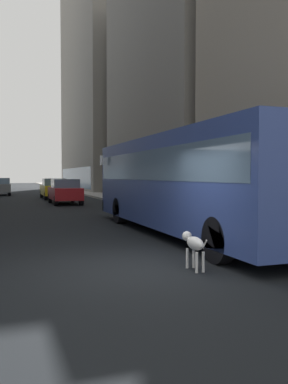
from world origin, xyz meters
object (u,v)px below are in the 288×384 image
Objects in this scene: car_red_coupe at (65,191)px; traffic_light_near at (253,157)px; car_grey_wagon at (1,186)px; transit_bus at (184,178)px; dalmatian_dog at (194,244)px; car_yellow_taxi at (54,188)px.

traffic_light_near reaches higher than car_red_coupe.
car_grey_wagon is at bearing 104.62° from traffic_light_near.
car_red_coupe is (-1.60, 14.93, -0.96)m from transit_bus.
transit_bus is at bearing 67.44° from dalmatian_dog.
car_grey_wagon is 1.09× the size of car_red_coupe.
car_red_coupe and car_yellow_taxi have the same top height.
car_grey_wagon is at bearing 117.33° from car_yellow_taxi.
dalmatian_dog is (3.75, -33.36, -0.31)m from car_grey_wagon.
traffic_light_near is (3.95, 3.84, 1.92)m from dalmatian_dog.
traffic_light_near is (2.10, -0.61, 0.66)m from transit_bus.
car_yellow_taxi is 1.29× the size of traffic_light_near.
car_yellow_taxi is (0.00, 6.24, 0.00)m from car_red_coupe.
car_grey_wagon is 4.67× the size of dalmatian_dog.
car_red_coupe is at bearing -90.00° from car_yellow_taxi.
transit_bus reaches higher than dalmatian_dog.
dalmatian_dog is 5.83m from traffic_light_near.
traffic_light_near reaches higher than dalmatian_dog.
dalmatian_dog is (-0.25, -19.38, -0.31)m from car_red_coupe.
car_red_coupe is at bearing -74.03° from car_grey_wagon.
car_yellow_taxi is at bearing -62.67° from car_grey_wagon.
car_red_coupe is 16.06m from traffic_light_near.
dalmatian_dog is at bearing -112.56° from transit_bus.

